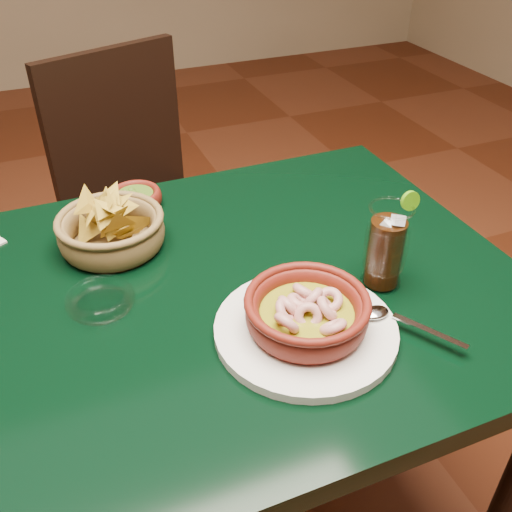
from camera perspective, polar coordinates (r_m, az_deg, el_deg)
name	(u,v)px	position (r m, az deg, el deg)	size (l,w,h in m)	color
dining_table	(178,341)	(1.02, -7.79, -8.40)	(1.20, 0.80, 0.75)	black
dining_chair	(148,207)	(1.68, -10.74, 4.85)	(0.55, 0.55, 0.94)	black
shrimp_plate	(307,317)	(0.86, 5.11, -6.06)	(0.34, 0.28, 0.08)	silver
chip_basket	(111,230)	(1.08, -14.27, 2.56)	(0.23, 0.23, 0.14)	olive
guacamole_ramekin	(136,198)	(1.21, -11.96, 5.70)	(0.13, 0.13, 0.04)	#54140D
cola_drink	(386,247)	(0.96, 12.84, 0.87)	(0.15, 0.15, 0.17)	white
glass_ashtray	(100,300)	(0.96, -15.30, -4.28)	(0.12, 0.12, 0.03)	white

